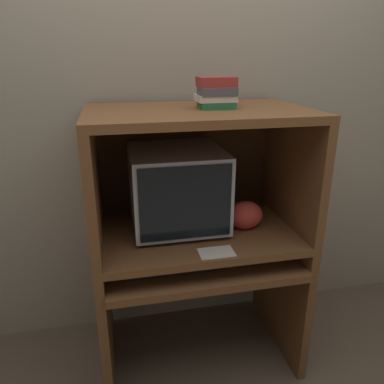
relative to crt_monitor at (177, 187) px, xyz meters
name	(u,v)px	position (x,y,z in m)	size (l,w,h in m)	color
wall_back	(182,103)	(0.09, 0.32, 0.36)	(6.00, 0.06, 2.60)	gray
desk_base	(199,292)	(0.09, -0.10, -0.54)	(0.98, 0.66, 0.63)	brown
desk_monitor_shelf	(197,233)	(0.09, -0.06, -0.23)	(0.98, 0.63, 0.12)	brown
hutch_upper	(196,149)	(0.09, -0.03, 0.19)	(0.98, 0.63, 0.58)	brown
crt_monitor	(177,187)	(0.00, 0.00, 0.00)	(0.44, 0.45, 0.39)	#B2B2B7
keyboard	(177,264)	(-0.04, -0.19, -0.30)	(0.47, 0.16, 0.03)	black
mouse	(234,256)	(0.24, -0.19, -0.30)	(0.06, 0.04, 0.03)	#B7B7B7
snack_bag	(245,215)	(0.32, -0.11, -0.13)	(0.17, 0.13, 0.14)	#BC382D
book_stack	(216,93)	(0.17, -0.07, 0.45)	(0.16, 0.14, 0.13)	#236638
paper_card	(216,252)	(0.11, -0.31, -0.20)	(0.15, 0.10, 0.00)	beige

